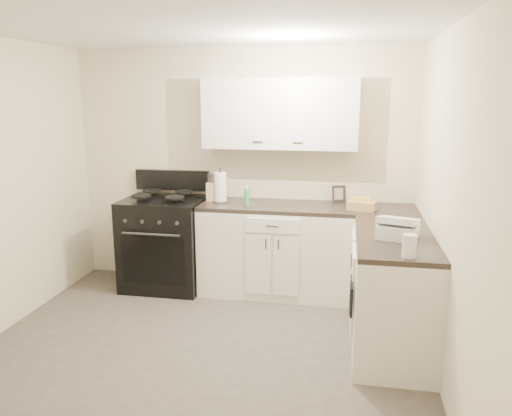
% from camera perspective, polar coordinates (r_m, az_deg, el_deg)
% --- Properties ---
extents(floor, '(3.60, 3.60, 0.00)m').
position_cam_1_polar(floor, '(4.08, -6.99, -16.97)').
color(floor, '#473F38').
rests_on(floor, ground).
extents(ceiling, '(3.60, 3.60, 0.00)m').
position_cam_1_polar(ceiling, '(3.58, -8.13, 20.37)').
color(ceiling, white).
rests_on(ceiling, wall_back).
extents(wall_back, '(3.60, 0.00, 3.60)m').
position_cam_1_polar(wall_back, '(5.35, -1.62, 4.49)').
color(wall_back, beige).
rests_on(wall_back, ground).
extents(wall_right, '(0.00, 3.60, 3.60)m').
position_cam_1_polar(wall_right, '(3.53, 21.52, -0.71)').
color(wall_right, beige).
rests_on(wall_right, ground).
extents(wall_front, '(3.60, 0.00, 3.60)m').
position_cam_1_polar(wall_front, '(2.07, -23.11, -10.11)').
color(wall_front, beige).
rests_on(wall_front, ground).
extents(base_cabinets_back, '(1.55, 0.60, 0.90)m').
position_cam_1_polar(base_cabinets_back, '(5.17, 2.37, -4.93)').
color(base_cabinets_back, white).
rests_on(base_cabinets_back, floor).
extents(base_cabinets_right, '(0.60, 1.90, 0.90)m').
position_cam_1_polar(base_cabinets_right, '(4.52, 14.92, -7.98)').
color(base_cabinets_right, white).
rests_on(base_cabinets_right, floor).
extents(countertop_back, '(1.55, 0.60, 0.04)m').
position_cam_1_polar(countertop_back, '(5.04, 2.42, 0.17)').
color(countertop_back, black).
rests_on(countertop_back, base_cabinets_back).
extents(countertop_right, '(0.60, 1.90, 0.04)m').
position_cam_1_polar(countertop_right, '(4.38, 15.27, -2.21)').
color(countertop_right, black).
rests_on(countertop_right, base_cabinets_right).
extents(upper_cabinets, '(1.55, 0.30, 0.70)m').
position_cam_1_polar(upper_cabinets, '(5.07, 2.76, 10.73)').
color(upper_cabinets, silver).
rests_on(upper_cabinets, wall_back).
extents(stove, '(0.83, 0.71, 1.00)m').
position_cam_1_polar(stove, '(5.43, -10.34, -4.14)').
color(stove, black).
rests_on(stove, floor).
extents(knife_block, '(0.09, 0.08, 0.20)m').
position_cam_1_polar(knife_block, '(5.19, -5.13, 1.83)').
color(knife_block, '#D6B483').
rests_on(knife_block, countertop_back).
extents(paper_towel, '(0.15, 0.15, 0.31)m').
position_cam_1_polar(paper_towel, '(5.15, -4.10, 2.38)').
color(paper_towel, white).
rests_on(paper_towel, countertop_back).
extents(soap_bottle, '(0.07, 0.07, 0.17)m').
position_cam_1_polar(soap_bottle, '(4.98, -1.07, 1.25)').
color(soap_bottle, '#399657').
rests_on(soap_bottle, countertop_back).
extents(picture_frame, '(0.14, 0.08, 0.17)m').
position_cam_1_polar(picture_frame, '(5.23, 9.42, 1.63)').
color(picture_frame, black).
rests_on(picture_frame, countertop_back).
extents(wicker_basket, '(0.30, 0.24, 0.09)m').
position_cam_1_polar(wicker_basket, '(4.90, 12.03, 0.29)').
color(wicker_basket, tan).
rests_on(wicker_basket, countertop_right).
extents(countertop_grill, '(0.36, 0.34, 0.11)m').
position_cam_1_polar(countertop_grill, '(4.01, 15.89, -2.57)').
color(countertop_grill, silver).
rests_on(countertop_grill, countertop_right).
extents(glass_jar, '(0.13, 0.13, 0.16)m').
position_cam_1_polar(glass_jar, '(3.55, 17.12, -4.17)').
color(glass_jar, silver).
rests_on(glass_jar, countertop_right).
extents(oven_mitt_near, '(0.02, 0.14, 0.24)m').
position_cam_1_polar(oven_mitt_near, '(3.91, 10.86, -10.28)').
color(oven_mitt_near, black).
rests_on(oven_mitt_near, base_cabinets_right).
extents(oven_mitt_far, '(0.02, 0.16, 0.28)m').
position_cam_1_polar(oven_mitt_far, '(4.11, 10.83, -9.69)').
color(oven_mitt_far, black).
rests_on(oven_mitt_far, base_cabinets_right).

